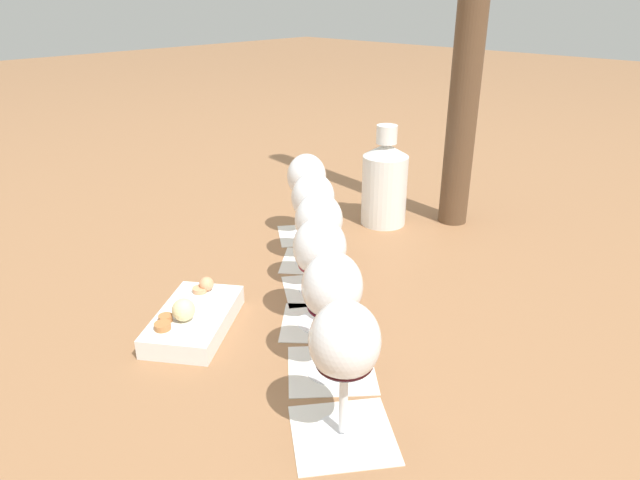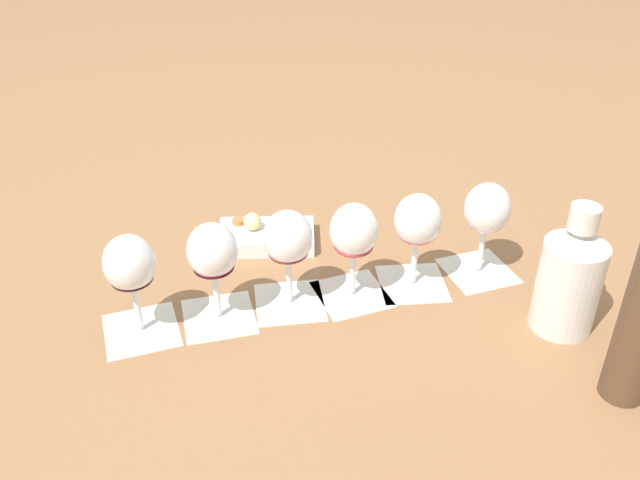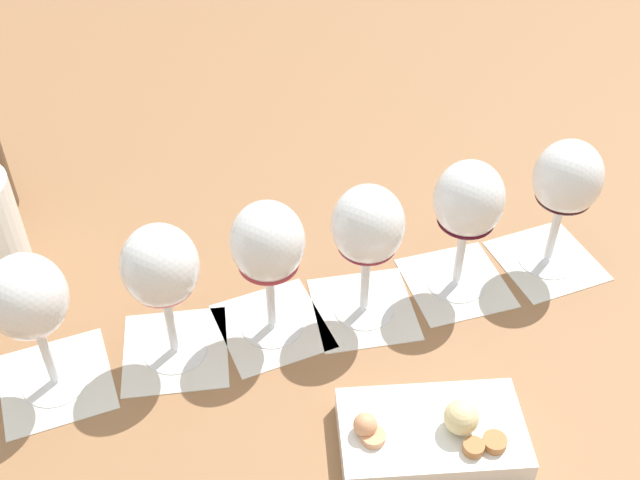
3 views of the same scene
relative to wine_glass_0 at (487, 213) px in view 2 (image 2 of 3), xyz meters
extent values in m
plane|color=#936642|center=(0.22, -0.19, -0.12)|extent=(8.00, 8.00, 0.00)
cube|color=silver|center=(0.00, 0.00, -0.12)|extent=(0.16, 0.16, 0.00)
cube|color=silver|center=(0.10, -0.08, -0.12)|extent=(0.16, 0.16, 0.00)
cube|color=silver|center=(0.18, -0.15, -0.12)|extent=(0.16, 0.16, 0.00)
cube|color=silver|center=(0.25, -0.23, -0.12)|extent=(0.16, 0.16, 0.00)
cube|color=silver|center=(0.34, -0.30, -0.12)|extent=(0.16, 0.16, 0.00)
cube|color=silver|center=(0.44, -0.38, -0.12)|extent=(0.16, 0.16, 0.00)
cylinder|color=white|center=(0.00, 0.00, -0.11)|extent=(0.07, 0.07, 0.01)
cylinder|color=white|center=(0.00, 0.00, -0.07)|extent=(0.01, 0.01, 0.08)
ellipsoid|color=white|center=(0.00, 0.00, 0.01)|extent=(0.08, 0.08, 0.09)
ellipsoid|color=pink|center=(0.00, 0.00, -0.01)|extent=(0.06, 0.06, 0.03)
cylinder|color=white|center=(0.10, -0.08, -0.11)|extent=(0.07, 0.07, 0.01)
cylinder|color=white|center=(0.10, -0.08, -0.07)|extent=(0.01, 0.01, 0.08)
ellipsoid|color=white|center=(0.10, -0.08, 0.01)|extent=(0.08, 0.08, 0.09)
ellipsoid|color=#D05560|center=(0.10, -0.08, -0.02)|extent=(0.06, 0.06, 0.03)
cylinder|color=white|center=(0.18, -0.15, -0.11)|extent=(0.07, 0.07, 0.01)
cylinder|color=white|center=(0.18, -0.15, -0.07)|extent=(0.01, 0.01, 0.08)
ellipsoid|color=white|center=(0.18, -0.15, 0.01)|extent=(0.08, 0.08, 0.09)
ellipsoid|color=#A7323C|center=(0.18, -0.15, -0.02)|extent=(0.06, 0.06, 0.02)
cylinder|color=white|center=(0.25, -0.23, -0.11)|extent=(0.07, 0.07, 0.01)
cylinder|color=white|center=(0.25, -0.23, -0.07)|extent=(0.01, 0.01, 0.08)
ellipsoid|color=white|center=(0.25, -0.23, 0.01)|extent=(0.08, 0.08, 0.09)
ellipsoid|color=maroon|center=(0.25, -0.23, -0.02)|extent=(0.06, 0.06, 0.02)
cylinder|color=white|center=(0.34, -0.30, -0.11)|extent=(0.07, 0.07, 0.01)
cylinder|color=white|center=(0.34, -0.30, -0.07)|extent=(0.01, 0.01, 0.08)
ellipsoid|color=white|center=(0.34, -0.30, 0.01)|extent=(0.08, 0.08, 0.09)
ellipsoid|color=#3F0716|center=(0.34, -0.30, -0.02)|extent=(0.06, 0.06, 0.02)
cylinder|color=white|center=(0.44, -0.38, -0.11)|extent=(0.07, 0.07, 0.01)
cylinder|color=white|center=(0.44, -0.38, -0.07)|extent=(0.01, 0.01, 0.08)
ellipsoid|color=white|center=(0.44, -0.38, 0.01)|extent=(0.08, 0.08, 0.09)
ellipsoid|color=black|center=(0.44, -0.38, -0.02)|extent=(0.06, 0.06, 0.03)
cylinder|color=white|center=(0.07, 0.16, -0.04)|extent=(0.10, 0.10, 0.15)
cone|color=white|center=(0.07, 0.16, 0.04)|extent=(0.10, 0.10, 0.03)
cylinder|color=white|center=(0.07, 0.16, 0.08)|extent=(0.04, 0.04, 0.04)
cube|color=white|center=(0.13, -0.37, -0.10)|extent=(0.18, 0.20, 0.03)
cylinder|color=tan|center=(0.09, -0.33, -0.08)|extent=(0.02, 0.02, 0.01)
cylinder|color=#B2703D|center=(0.14, -0.42, -0.08)|extent=(0.02, 0.02, 0.01)
sphere|color=tan|center=(0.09, -0.31, -0.08)|extent=(0.02, 0.02, 0.02)
cylinder|color=#B2703D|center=(0.12, -0.41, -0.08)|extent=(0.02, 0.02, 0.01)
sphere|color=beige|center=(0.14, -0.39, -0.07)|extent=(0.03, 0.03, 0.03)
camera|label=1|loc=(0.76, -0.76, 0.35)|focal=32.00mm
camera|label=2|loc=(0.97, 0.29, 0.56)|focal=38.00mm
camera|label=3|loc=(-0.31, -0.50, 0.55)|focal=45.00mm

